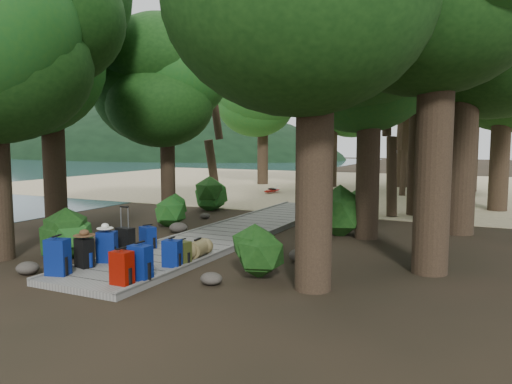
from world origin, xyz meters
The scene contains 49 objects.
ground centered at (0.00, 0.00, 0.00)m, with size 120.00×120.00×0.00m, color #2E2117.
sand_beach centered at (0.00, 16.00, 0.01)m, with size 40.00×22.00×0.02m, color #C9B488.
water_bay centered at (-32.00, 25.00, 0.00)m, with size 50.00×60.00×0.02m, color #264250.
distant_hill centered at (-40.00, 48.00, 0.00)m, with size 32.00×16.00×12.00m, color black.
boardwalk centered at (0.00, 1.00, 0.06)m, with size 2.00×12.00×0.12m, color gray.
backpack_left_a centered at (-0.74, -4.54, 0.49)m, with size 0.39×0.27×0.73m, color navy, non-canonical shape.
backpack_left_b centered at (-0.73, -3.91, 0.43)m, with size 0.34×0.24×0.62m, color black, non-canonical shape.
backpack_left_c centered at (-0.61, -3.41, 0.46)m, with size 0.37×0.26×0.68m, color navy, non-canonical shape.
backpack_left_d centered at (-0.69, -2.02, 0.39)m, with size 0.35×0.25×0.54m, color navy, non-canonical shape.
backpack_right_a centered at (0.69, -4.50, 0.43)m, with size 0.35×0.25×0.63m, color #891301, non-canonical shape.
backpack_right_b centered at (0.80, -4.14, 0.46)m, with size 0.38×0.26×0.68m, color navy, non-canonical shape.
backpack_right_c centered at (0.77, -3.16, 0.41)m, with size 0.34×0.24×0.57m, color navy, non-canonical shape.
backpack_right_d centered at (0.79, -2.85, 0.36)m, with size 0.32×0.23×0.49m, color #354019, non-canonical shape.
duffel_right_khaki centered at (0.78, -2.26, 0.30)m, with size 0.35×0.53×0.35m, color olive, non-canonical shape.
suitcase_on_boardwalk centered at (-0.64, -2.84, 0.42)m, with size 0.39×0.21×0.60m, color black, non-canonical shape.
lone_suitcase_on_sand centered at (0.34, 7.71, 0.39)m, with size 0.47×0.27×0.73m, color black, non-canonical shape.
hat_brown centered at (-0.69, -3.93, 0.80)m, with size 0.41×0.41×0.12m, color #51351E, non-canonical shape.
hat_white centered at (-0.61, -3.45, 0.86)m, with size 0.32×0.32×0.11m, color silver, non-canonical shape.
kayak centered at (-3.28, 10.79, 0.16)m, with size 0.62×2.84×0.28m, color #A1150D.
sun_lounger centered at (3.64, 10.42, 0.35)m, with size 0.66×2.05×0.66m, color silver, non-canonical shape.
tree_right_a centered at (3.57, -3.00, 4.50)m, with size 5.39×5.39×8.99m, color black, non-canonical shape.
tree_right_b centered at (5.24, -1.02, 4.83)m, with size 5.40×5.40×9.65m, color black, non-canonical shape.
tree_right_c centered at (3.35, 1.84, 4.28)m, with size 4.94×4.94×8.55m, color black, non-canonical shape.
tree_right_d centered at (5.46, 3.56, 5.55)m, with size 6.05×6.05×11.10m, color black, non-canonical shape.
tree_right_e centered at (3.93, 6.51, 4.46)m, with size 4.95×4.95×8.91m, color black, non-canonical shape.
tree_right_f centered at (6.42, 8.85, 4.72)m, with size 5.29×5.29×9.45m, color black, non-canonical shape.
tree_left_b centered at (-4.82, -0.81, 4.39)m, with size 4.88×4.88×8.78m, color black, non-canonical shape.
tree_left_c centered at (-3.68, 2.96, 3.50)m, with size 4.02×4.02×6.99m, color black, non-canonical shape.
tree_back_a centered at (-1.72, 15.15, 4.45)m, with size 5.15×5.15×8.91m, color black, non-canonical shape.
tree_back_b centered at (1.85, 16.63, 5.13)m, with size 5.75×5.75×10.27m, color black, non-canonical shape.
tree_back_c centered at (5.18, 15.71, 4.88)m, with size 5.42×5.42×9.75m, color black, non-canonical shape.
tree_back_d centered at (-5.76, 15.05, 4.38)m, with size 5.26×5.26×8.76m, color black, non-canonical shape.
palm_right_a centered at (3.41, 6.05, 3.99)m, with size 4.68×4.68×7.98m, color #103B12, non-canonical shape.
palm_right_b centered at (5.33, 11.27, 4.01)m, with size 4.15×4.15×8.01m, color #103B12, non-canonical shape.
palm_right_c centered at (2.74, 12.51, 3.08)m, with size 3.87×3.87×6.16m, color #103B12, non-canonical shape.
palm_left_a centered at (-4.19, 6.60, 3.83)m, with size 4.82×4.82×7.67m, color #103B12, non-canonical shape.
rock_left_a centered at (-1.64, -4.45, 0.12)m, with size 0.44×0.40×0.24m, color #4C473F, non-canonical shape.
rock_left_b centered at (-2.49, -1.56, 0.11)m, with size 0.40×0.36×0.22m, color #4C473F, non-canonical shape.
rock_left_c centered at (-1.49, 0.34, 0.14)m, with size 0.52×0.47×0.29m, color #4C473F, non-canonical shape.
rock_left_d centered at (-2.12, 2.77, 0.09)m, with size 0.34×0.31×0.19m, color #4C473F, non-canonical shape.
rock_right_a centered at (1.86, -3.52, 0.11)m, with size 0.40×0.36×0.22m, color #4C473F, non-canonical shape.
rock_right_b centered at (2.70, -1.29, 0.14)m, with size 0.51×0.46×0.28m, color #4C473F, non-canonical shape.
rock_right_c centered at (1.95, 1.05, 0.10)m, with size 0.35×0.32×0.19m, color #4C473F, non-canonical shape.
shrub_left_a centered at (-2.09, -3.12, 0.51)m, with size 1.14×1.14×1.02m, color #19531C, non-canonical shape.
shrub_left_b centered at (-2.30, 1.07, 0.46)m, with size 1.03×1.03×0.92m, color #19531C, non-canonical shape.
shrub_left_c centered at (-2.96, 4.66, 0.59)m, with size 1.31×1.31×1.18m, color #19531C, non-canonical shape.
shrub_right_a centered at (2.36, -2.74, 0.47)m, with size 1.04×1.04×0.94m, color #19531C, non-canonical shape.
shrub_right_b centered at (2.68, 2.01, 0.65)m, with size 1.44×1.44×1.30m, color #19531C, non-canonical shape.
shrub_right_c centered at (1.93, 5.94, 0.37)m, with size 0.82×0.82×0.74m, color #19531C, non-canonical shape.
Camera 1 is at (6.29, -10.92, 2.55)m, focal length 35.00 mm.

